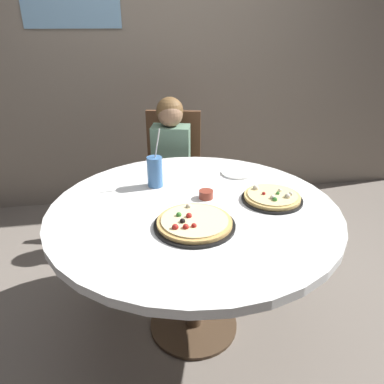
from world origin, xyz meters
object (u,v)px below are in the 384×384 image
Objects in this scene: sauce_bowl at (206,194)px; plate_small at (237,173)px; dining_table at (194,222)px; pizza_cheese at (272,197)px; soda_cup at (155,172)px; chair_wooden at (173,169)px; diner_child at (171,185)px; pizza_veggie at (194,223)px.

sauce_bowl is 0.36m from plate_small.
dining_table is 0.40m from pizza_cheese.
plate_small is at bearing 10.37° from soda_cup.
pizza_cheese is at bearing -26.15° from soda_cup.
chair_wooden reaches higher than pizza_cheese.
dining_table is at bearing 179.08° from pizza_cheese.
chair_wooden is at bearing 113.19° from plate_small.
diner_child is 15.46× the size of sauce_bowl.
chair_wooden is at bearing 76.68° from soda_cup.
pizza_cheese reaches higher than sauce_bowl.
plate_small is at bearing 48.99° from sauce_bowl.
sauce_bowl reaches higher than dining_table.
sauce_bowl is at bearing -86.84° from chair_wooden.
dining_table is 4.42× the size of soda_cup.
pizza_cheese is (0.36, -1.03, 0.24)m from chair_wooden.
dining_table is at bearing -88.80° from diner_child.
dining_table is at bearing -131.93° from plate_small.
dining_table is 1.43× the size of chair_wooden.
soda_cup is (-0.14, -0.58, 0.35)m from diner_child.
dining_table is 1.03m from chair_wooden.
plate_small reaches higher than dining_table.
diner_child is at bearing -102.39° from chair_wooden.
pizza_cheese is (0.40, -0.85, 0.28)m from diner_child.
chair_wooden is (0.02, 1.02, -0.14)m from dining_table.
soda_cup is at bearing 141.25° from sauce_bowl.
pizza_veggie is 4.96× the size of sauce_bowl.
sauce_bowl is (0.05, -0.95, 0.24)m from chair_wooden.
diner_child is 3.11× the size of pizza_veggie.
dining_table is 0.47m from plate_small.
dining_table is 0.86m from diner_child.
pizza_veggie is 0.63m from plate_small.
diner_child reaches higher than pizza_veggie.
chair_wooden is 5.28× the size of plate_small.
soda_cup is at bearing -103.60° from diner_child.
diner_child is 0.69m from soda_cup.
diner_child is 6.01× the size of plate_small.
chair_wooden is 1.12m from pizza_cheese.
sauce_bowl is (0.09, -0.77, 0.29)m from diner_child.
soda_cup reaches higher than dining_table.
diner_child is at bearing 123.41° from plate_small.
pizza_veggie is 1.13× the size of soda_cup.
soda_cup reaches higher than pizza_cheese.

